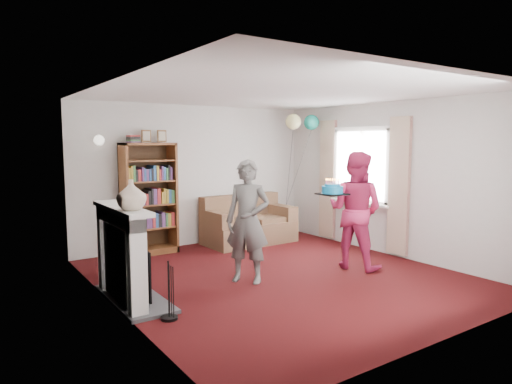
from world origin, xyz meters
TOP-DOWN VIEW (x-y plane):
  - ground at (0.00, 0.00)m, footprint 5.00×5.00m
  - wall_back at (0.00, 2.51)m, footprint 4.50×0.02m
  - wall_left at (-2.26, 0.00)m, footprint 0.02×5.00m
  - wall_right at (2.26, 0.00)m, footprint 0.02×5.00m
  - ceiling at (0.00, 0.00)m, footprint 4.50×5.00m
  - fireplace at (-2.09, 0.19)m, footprint 0.55×1.80m
  - window_bay at (2.21, 0.60)m, footprint 0.14×2.02m
  - wall_sconce at (-1.75, 2.36)m, footprint 0.16×0.23m
  - bookcase at (-1.00, 2.30)m, footprint 0.87×0.42m
  - sofa at (0.81, 2.07)m, footprint 1.64×0.87m
  - wicker_basket at (-1.88, 1.39)m, footprint 0.34×0.34m
  - person_striped at (-0.50, 0.06)m, footprint 0.67×0.71m
  - person_magenta at (1.19, -0.25)m, footprint 0.90×1.01m
  - birthday_cake at (0.71, -0.26)m, footprint 0.36×0.36m
  - balloons at (1.79, 1.69)m, footprint 0.73×0.29m
  - mantel_vase at (-2.12, -0.15)m, footprint 0.40×0.40m

SIDE VIEW (x-z plane):
  - ground at x=0.00m, z-range 0.00..0.00m
  - wicker_basket at x=-1.88m, z-range -0.02..0.30m
  - sofa at x=0.81m, z-range -0.11..0.76m
  - fireplace at x=-2.09m, z-range -0.05..1.07m
  - person_striped at x=-0.50m, z-range 0.00..1.63m
  - person_magenta at x=1.19m, z-range 0.00..1.71m
  - bookcase at x=-1.00m, z-range -0.12..1.93m
  - birthday_cake at x=0.71m, z-range 1.07..1.30m
  - window_bay at x=2.21m, z-range 0.10..2.30m
  - wall_back at x=0.00m, z-range 0.00..2.50m
  - wall_left at x=-2.26m, z-range 0.00..2.50m
  - wall_right at x=2.26m, z-range 0.00..2.50m
  - mantel_vase at x=-2.12m, z-range 1.12..1.45m
  - wall_sconce at x=-1.75m, z-range 1.80..1.96m
  - balloons at x=1.79m, z-range 1.37..3.07m
  - ceiling at x=0.00m, z-range 2.50..2.51m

